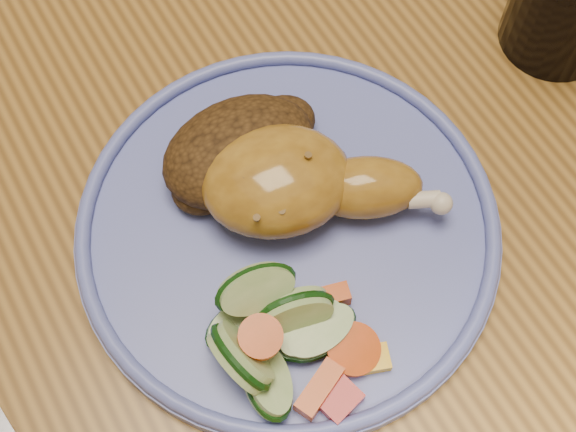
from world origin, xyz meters
The scene contains 7 objects.
ground centered at (0.00, 0.00, 0.00)m, with size 4.00×4.00×0.00m, color brown.
dining_table centered at (0.00, 0.00, 0.67)m, with size 0.90×1.40×0.75m.
plate centered at (-0.03, -0.15, 0.76)m, with size 0.28×0.28×0.01m, color #5965B5.
plate_rim centered at (-0.03, -0.15, 0.77)m, with size 0.28×0.28×0.01m, color #5965B5.
chicken_leg centered at (-0.02, -0.14, 0.79)m, with size 0.15×0.12×0.05m.
rice_pilaf centered at (-0.03, -0.09, 0.78)m, with size 0.11×0.08×0.05m.
vegetable_pile centered at (-0.07, -0.22, 0.78)m, with size 0.10×0.11×0.06m.
Camera 1 is at (-0.14, -0.34, 1.23)m, focal length 50.00 mm.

